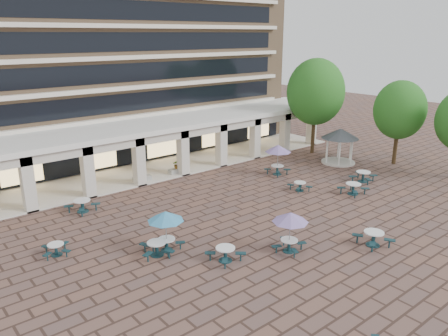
% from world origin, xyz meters
% --- Properties ---
extents(ground, '(120.00, 120.00, 0.00)m').
position_xyz_m(ground, '(0.00, 0.00, 0.00)').
color(ground, brown).
rests_on(ground, ground).
extents(apartment_building, '(40.00, 15.50, 25.20)m').
position_xyz_m(apartment_building, '(0.00, 25.47, 12.60)').
color(apartment_building, '#997856').
rests_on(apartment_building, ground).
extents(retail_arcade, '(42.00, 6.60, 4.40)m').
position_xyz_m(retail_arcade, '(0.00, 14.80, 3.00)').
color(retail_arcade, white).
rests_on(retail_arcade, ground).
extents(picnic_table_2, '(2.22, 2.22, 0.85)m').
position_xyz_m(picnic_table_2, '(3.05, -5.46, 0.51)').
color(picnic_table_2, '#153640').
rests_on(picnic_table_2, ground).
extents(picnic_table_4, '(2.04, 2.04, 2.36)m').
position_xyz_m(picnic_table_4, '(-6.46, 1.56, 2.00)').
color(picnic_table_4, '#153640').
rests_on(picnic_table_4, ground).
extents(picnic_table_5, '(2.15, 2.15, 0.79)m').
position_xyz_m(picnic_table_5, '(-7.17, 1.45, 0.47)').
color(picnic_table_5, '#153640').
rests_on(picnic_table_5, ground).
extents(picnic_table_6, '(2.02, 2.02, 2.34)m').
position_xyz_m(picnic_table_6, '(-1.24, -2.88, 1.99)').
color(picnic_table_6, '#153640').
rests_on(picnic_table_6, ground).
extents(picnic_table_7, '(2.23, 2.23, 0.86)m').
position_xyz_m(picnic_table_7, '(12.44, 1.44, 0.52)').
color(picnic_table_7, '#153640').
rests_on(picnic_table_7, ground).
extents(picnic_table_8, '(1.74, 1.74, 0.67)m').
position_xyz_m(picnic_table_8, '(-11.43, 4.99, 0.40)').
color(picnic_table_8, '#153640').
rests_on(picnic_table_8, ground).
extents(picnic_table_9, '(1.86, 1.86, 0.79)m').
position_xyz_m(picnic_table_9, '(-4.66, -1.44, 0.47)').
color(picnic_table_9, '#153640').
rests_on(picnic_table_9, ground).
extents(picnic_table_10, '(1.92, 1.92, 0.85)m').
position_xyz_m(picnic_table_10, '(9.31, 0.23, 0.51)').
color(picnic_table_10, '#153640').
rests_on(picnic_table_10, ground).
extents(picnic_table_11, '(2.26, 2.26, 2.61)m').
position_xyz_m(picnic_table_11, '(8.40, 7.27, 2.22)').
color(picnic_table_11, '#153640').
rests_on(picnic_table_11, ground).
extents(picnic_table_12, '(2.29, 2.29, 0.85)m').
position_xyz_m(picnic_table_12, '(-7.88, 10.00, 0.51)').
color(picnic_table_12, '#153640').
rests_on(picnic_table_12, ground).
extents(picnic_table_13, '(1.79, 1.79, 0.69)m').
position_xyz_m(picnic_table_13, '(6.79, 3.32, 0.41)').
color(picnic_table_13, '#153640').
rests_on(picnic_table_13, ground).
extents(gazebo, '(3.50, 3.50, 3.26)m').
position_xyz_m(gazebo, '(15.42, 6.09, 2.46)').
color(gazebo, beige).
rests_on(gazebo, ground).
extents(tree_east_a, '(4.64, 4.64, 7.74)m').
position_xyz_m(tree_east_a, '(19.27, 2.64, 5.05)').
color(tree_east_a, '#45311B').
rests_on(tree_east_a, ground).
extents(tree_east_c, '(5.68, 5.68, 9.47)m').
position_xyz_m(tree_east_c, '(16.39, 10.02, 6.19)').
color(tree_east_c, '#45311B').
rests_on(tree_east_c, ground).
extents(planter_left, '(1.50, 0.60, 1.21)m').
position_xyz_m(planter_left, '(-1.63, 12.90, 0.47)').
color(planter_left, '#9B9C96').
rests_on(planter_left, ground).
extents(planter_right, '(1.50, 0.82, 1.26)m').
position_xyz_m(planter_right, '(1.78, 12.90, 0.51)').
color(planter_right, '#9B9C96').
rests_on(planter_right, ground).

